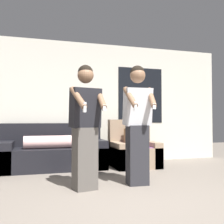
# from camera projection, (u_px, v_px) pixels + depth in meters

# --- Properties ---
(ground_plane) EXTENTS (14.00, 14.00, 0.00)m
(ground_plane) POSITION_uv_depth(u_px,v_px,m) (148.00, 209.00, 2.79)
(ground_plane) COLOR slate
(wall_back) EXTENTS (6.44, 0.07, 2.70)m
(wall_back) POSITION_uv_depth(u_px,v_px,m) (90.00, 103.00, 5.91)
(wall_back) COLOR beige
(wall_back) RESTS_ON ground_plane
(couch) EXTENTS (2.02, 0.90, 0.89)m
(couch) POSITION_uv_depth(u_px,v_px,m) (53.00, 153.00, 5.18)
(couch) COLOR black
(couch) RESTS_ON ground_plane
(armchair) EXTENTS (0.91, 0.84, 0.97)m
(armchair) POSITION_uv_depth(u_px,v_px,m) (133.00, 151.00, 5.43)
(armchair) COLOR #937A60
(armchair) RESTS_ON ground_plane
(person_left) EXTENTS (0.48, 0.53, 1.72)m
(person_left) POSITION_uv_depth(u_px,v_px,m) (85.00, 125.00, 3.62)
(person_left) COLOR #56514C
(person_left) RESTS_ON ground_plane
(person_right) EXTENTS (0.46, 0.49, 1.77)m
(person_right) POSITION_uv_depth(u_px,v_px,m) (138.00, 122.00, 3.89)
(person_right) COLOR #28282D
(person_right) RESTS_ON ground_plane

